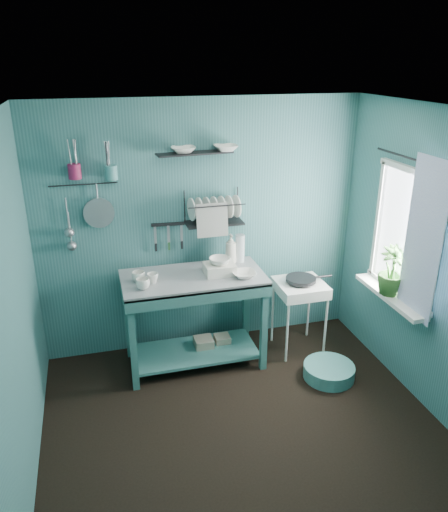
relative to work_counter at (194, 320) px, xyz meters
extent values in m
plane|color=black|center=(0.18, -1.08, -0.47)|extent=(3.20, 3.20, 0.00)
plane|color=silver|center=(0.18, -1.08, 2.03)|extent=(3.20, 3.20, 0.00)
plane|color=#336769|center=(0.18, 0.42, 0.78)|extent=(3.20, 0.00, 3.20)
plane|color=#336769|center=(0.18, -2.58, 0.78)|extent=(3.20, 0.00, 3.20)
plane|color=#336769|center=(-1.42, -1.08, 0.78)|extent=(0.00, 3.00, 3.00)
plane|color=#336769|center=(1.78, -1.08, 0.78)|extent=(0.00, 3.00, 3.00)
cube|color=#387572|center=(0.00, 0.00, 0.00)|extent=(1.43, 0.92, 0.94)
imported|color=white|center=(-0.48, -0.16, 0.52)|extent=(0.12, 0.12, 0.10)
imported|color=white|center=(-0.38, -0.06, 0.52)|extent=(0.14, 0.14, 0.09)
imported|color=white|center=(-0.50, 0.00, 0.52)|extent=(0.17, 0.17, 0.10)
cube|color=silver|center=(0.25, -0.02, 0.52)|extent=(0.28, 0.22, 0.10)
imported|color=white|center=(0.25, -0.02, 0.60)|extent=(0.20, 0.19, 0.06)
imported|color=silver|center=(0.42, 0.20, 0.62)|extent=(0.11, 0.12, 0.30)
cylinder|color=silver|center=(0.52, 0.22, 0.61)|extent=(0.09, 0.09, 0.28)
imported|color=white|center=(0.45, -0.15, 0.50)|extent=(0.22, 0.22, 0.05)
cube|color=white|center=(1.08, -0.03, -0.09)|extent=(0.52, 0.52, 0.75)
cylinder|color=black|center=(1.08, -0.03, 0.32)|extent=(0.30, 0.30, 0.03)
cube|color=black|center=(-0.16, 0.39, 0.86)|extent=(0.32, 0.05, 0.03)
cube|color=black|center=(0.28, 0.29, 1.02)|extent=(0.58, 0.31, 0.32)
cube|color=black|center=(0.11, 0.32, 1.54)|extent=(0.71, 0.24, 0.01)
imported|color=white|center=(0.00, 0.32, 1.57)|extent=(0.25, 0.25, 0.06)
imported|color=white|center=(0.40, 0.32, 1.56)|extent=(0.22, 0.22, 0.05)
cylinder|color=#9E1D4B|center=(-0.96, 0.34, 1.43)|extent=(0.11, 0.11, 0.13)
cylinder|color=teal|center=(-0.65, 0.34, 1.40)|extent=(0.11, 0.11, 0.13)
cylinder|color=#A1A3A9|center=(-0.79, 0.37, 1.03)|extent=(0.28, 0.03, 0.28)
cylinder|color=#A1A3A9|center=(-1.07, 0.38, 1.04)|extent=(0.01, 0.01, 0.30)
cylinder|color=#A1A3A9|center=(-1.06, 0.38, 0.91)|extent=(0.01, 0.01, 0.30)
cylinder|color=black|center=(-0.90, 0.39, 1.30)|extent=(0.60, 0.01, 0.01)
plane|color=white|center=(1.77, -0.63, 0.93)|extent=(0.00, 1.10, 1.10)
cube|color=white|center=(1.68, -0.63, 0.34)|extent=(0.16, 0.95, 0.04)
plane|color=white|center=(1.70, -0.93, 0.98)|extent=(0.00, 1.35, 1.35)
cylinder|color=black|center=(1.72, -0.63, 1.58)|extent=(0.02, 1.05, 0.02)
imported|color=#36692A|center=(1.69, -0.61, 0.59)|extent=(0.29, 0.29, 0.45)
cube|color=gray|center=(0.10, 0.05, -0.36)|extent=(0.18, 0.18, 0.22)
cube|color=gray|center=(0.30, 0.08, -0.37)|extent=(0.15, 0.15, 0.20)
cylinder|color=teal|center=(1.17, -0.59, -0.40)|extent=(0.48, 0.48, 0.13)
camera|label=1|loc=(-0.83, -4.15, 2.36)|focal=35.00mm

